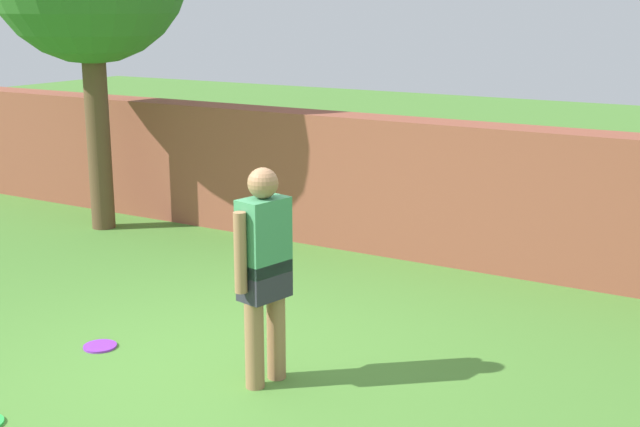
{
  "coord_description": "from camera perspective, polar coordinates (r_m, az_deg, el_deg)",
  "views": [
    {
      "loc": [
        3.84,
        -4.69,
        2.73
      ],
      "look_at": [
        0.26,
        1.34,
        1.0
      ],
      "focal_mm": 47.88,
      "sensor_mm": 36.0,
      "label": 1
    }
  ],
  "objects": [
    {
      "name": "person",
      "position": [
        6.14,
        -3.75,
        -3.56
      ],
      "size": [
        0.29,
        0.53,
        1.62
      ],
      "rotation": [
        0.0,
        0.0,
        1.36
      ],
      "color": "#9E704C",
      "rests_on": "ground"
    },
    {
      "name": "brick_wall",
      "position": [
        10.15,
        -1.7,
        2.63
      ],
      "size": [
        13.03,
        0.5,
        1.51
      ],
      "primitive_type": "cube",
      "color": "brown",
      "rests_on": "ground"
    },
    {
      "name": "frisbee_purple",
      "position": [
        7.28,
        -14.49,
        -8.59
      ],
      "size": [
        0.27,
        0.27,
        0.02
      ],
      "primitive_type": "cylinder",
      "color": "purple",
      "rests_on": "ground"
    },
    {
      "name": "ground_plane",
      "position": [
        6.65,
        -7.97,
        -10.53
      ],
      "size": [
        40.0,
        40.0,
        0.0
      ],
      "primitive_type": "plane",
      "color": "#4C8433"
    }
  ]
}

